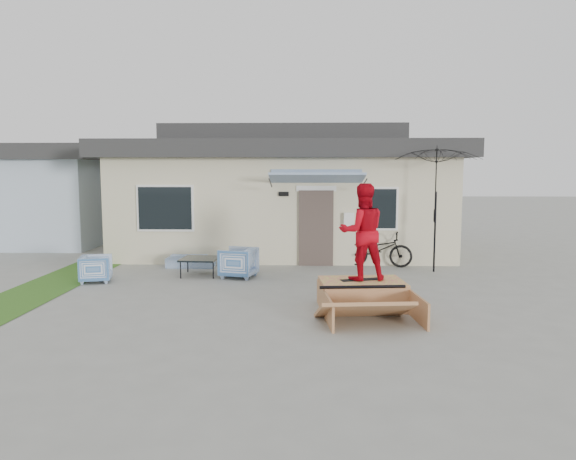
{
  "coord_description": "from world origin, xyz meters",
  "views": [
    {
      "loc": [
        0.65,
        -10.05,
        2.64
      ],
      "look_at": [
        0.3,
        1.8,
        1.3
      ],
      "focal_mm": 32.86,
      "sensor_mm": 36.0,
      "label": 1
    }
  ],
  "objects_px": {
    "loveseat": "(191,258)",
    "armchair_right": "(238,261)",
    "bicycle": "(379,245)",
    "patio_umbrella": "(436,205)",
    "skateboard": "(362,279)",
    "skater": "(362,230)",
    "armchair_left": "(96,267)",
    "skate_ramp": "(362,294)",
    "coffee_table": "(200,267)"
  },
  "relations": [
    {
      "from": "bicycle",
      "to": "coffee_table",
      "type": "bearing_deg",
      "value": 119.0
    },
    {
      "from": "armchair_left",
      "to": "skate_ramp",
      "type": "bearing_deg",
      "value": -123.86
    },
    {
      "from": "coffee_table",
      "to": "armchair_left",
      "type": "bearing_deg",
      "value": -159.3
    },
    {
      "from": "loveseat",
      "to": "patio_umbrella",
      "type": "distance_m",
      "value": 6.7
    },
    {
      "from": "armchair_right",
      "to": "skater",
      "type": "height_order",
      "value": "skater"
    },
    {
      "from": "loveseat",
      "to": "armchair_left",
      "type": "xyz_separation_m",
      "value": [
        -1.84,
        -1.99,
        0.1
      ]
    },
    {
      "from": "skate_ramp",
      "to": "skater",
      "type": "height_order",
      "value": "skater"
    },
    {
      "from": "loveseat",
      "to": "bicycle",
      "type": "bearing_deg",
      "value": -176.67
    },
    {
      "from": "bicycle",
      "to": "skate_ramp",
      "type": "height_order",
      "value": "bicycle"
    },
    {
      "from": "armchair_left",
      "to": "coffee_table",
      "type": "xyz_separation_m",
      "value": [
        2.32,
        0.88,
        -0.13
      ]
    },
    {
      "from": "armchair_right",
      "to": "skate_ramp",
      "type": "bearing_deg",
      "value": 58.07
    },
    {
      "from": "skateboard",
      "to": "loveseat",
      "type": "bearing_deg",
      "value": 118.9
    },
    {
      "from": "loveseat",
      "to": "skater",
      "type": "xyz_separation_m",
      "value": [
        4.21,
        -4.13,
        1.25
      ]
    },
    {
      "from": "loveseat",
      "to": "coffee_table",
      "type": "xyz_separation_m",
      "value": [
        0.47,
        -1.11,
        -0.03
      ]
    },
    {
      "from": "armchair_right",
      "to": "skate_ramp",
      "type": "distance_m",
      "value": 3.94
    },
    {
      "from": "loveseat",
      "to": "patio_umbrella",
      "type": "xyz_separation_m",
      "value": [
        6.51,
        -0.45,
        1.49
      ]
    },
    {
      "from": "loveseat",
      "to": "skater",
      "type": "height_order",
      "value": "skater"
    },
    {
      "from": "armchair_right",
      "to": "skater",
      "type": "distance_m",
      "value": 4.05
    },
    {
      "from": "skater",
      "to": "armchair_left",
      "type": "bearing_deg",
      "value": -29.0
    },
    {
      "from": "loveseat",
      "to": "armchair_right",
      "type": "height_order",
      "value": "armchair_right"
    },
    {
      "from": "armchair_right",
      "to": "loveseat",
      "type": "bearing_deg",
      "value": -118.65
    },
    {
      "from": "loveseat",
      "to": "patio_umbrella",
      "type": "bearing_deg",
      "value": 176.35
    },
    {
      "from": "armchair_right",
      "to": "coffee_table",
      "type": "distance_m",
      "value": 1.05
    },
    {
      "from": "armchair_right",
      "to": "patio_umbrella",
      "type": "height_order",
      "value": "patio_umbrella"
    },
    {
      "from": "loveseat",
      "to": "armchair_right",
      "type": "bearing_deg",
      "value": 137.68
    },
    {
      "from": "patio_umbrella",
      "to": "skate_ramp",
      "type": "xyz_separation_m",
      "value": [
        -2.29,
        -3.74,
        -1.49
      ]
    },
    {
      "from": "bicycle",
      "to": "armchair_right",
      "type": "bearing_deg",
      "value": 126.42
    },
    {
      "from": "skate_ramp",
      "to": "skater",
      "type": "relative_size",
      "value": 1.14
    },
    {
      "from": "armchair_left",
      "to": "bicycle",
      "type": "xyz_separation_m",
      "value": [
        7.0,
        2.26,
        0.23
      ]
    },
    {
      "from": "armchair_right",
      "to": "patio_umbrella",
      "type": "bearing_deg",
      "value": 114.2
    },
    {
      "from": "coffee_table",
      "to": "skater",
      "type": "bearing_deg",
      "value": -38.91
    },
    {
      "from": "armchair_right",
      "to": "skater",
      "type": "relative_size",
      "value": 0.45
    },
    {
      "from": "skateboard",
      "to": "skater",
      "type": "distance_m",
      "value": 0.95
    },
    {
      "from": "skate_ramp",
      "to": "coffee_table",
      "type": "bearing_deg",
      "value": 135.33
    },
    {
      "from": "skateboard",
      "to": "skater",
      "type": "height_order",
      "value": "skater"
    },
    {
      "from": "armchair_left",
      "to": "skate_ramp",
      "type": "relative_size",
      "value": 0.34
    },
    {
      "from": "armchair_right",
      "to": "patio_umbrella",
      "type": "distance_m",
      "value": 5.29
    },
    {
      "from": "patio_umbrella",
      "to": "skater",
      "type": "xyz_separation_m",
      "value": [
        -2.3,
        -3.69,
        -0.24
      ]
    },
    {
      "from": "armchair_left",
      "to": "patio_umbrella",
      "type": "distance_m",
      "value": 8.61
    },
    {
      "from": "bicycle",
      "to": "patio_umbrella",
      "type": "distance_m",
      "value": 1.92
    },
    {
      "from": "loveseat",
      "to": "skater",
      "type": "bearing_deg",
      "value": 135.84
    },
    {
      "from": "coffee_table",
      "to": "skater",
      "type": "xyz_separation_m",
      "value": [
        3.74,
        -3.02,
        1.28
      ]
    },
    {
      "from": "armchair_right",
      "to": "bicycle",
      "type": "relative_size",
      "value": 0.45
    },
    {
      "from": "armchair_right",
      "to": "coffee_table",
      "type": "relative_size",
      "value": 0.91
    },
    {
      "from": "armchair_left",
      "to": "coffee_table",
      "type": "height_order",
      "value": "armchair_left"
    },
    {
      "from": "patio_umbrella",
      "to": "skateboard",
      "type": "height_order",
      "value": "patio_umbrella"
    },
    {
      "from": "loveseat",
      "to": "patio_umbrella",
      "type": "height_order",
      "value": "patio_umbrella"
    },
    {
      "from": "coffee_table",
      "to": "patio_umbrella",
      "type": "xyz_separation_m",
      "value": [
        6.04,
        0.67,
        1.53
      ]
    },
    {
      "from": "armchair_right",
      "to": "skateboard",
      "type": "height_order",
      "value": "armchair_right"
    },
    {
      "from": "patio_umbrella",
      "to": "skater",
      "type": "height_order",
      "value": "skater"
    }
  ]
}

